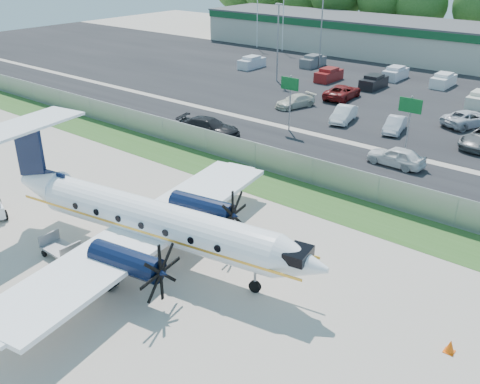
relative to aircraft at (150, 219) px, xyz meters
The scene contains 24 objects.
ground 2.81m from the aircraft, 11.63° to the right, with size 170.00×170.00×0.00m, color #B9AC9C.
grass_verge 12.03m from the aircraft, 82.97° to the left, with size 170.00×4.00×0.02m, color #2D561E.
access_road 18.91m from the aircraft, 85.59° to the left, with size 170.00×8.00×0.02m, color black.
parking_lot 39.80m from the aircraft, 87.92° to the left, with size 170.00×32.00×0.02m, color black.
perimeter_fence 13.85m from the aircraft, 83.99° to the left, with size 120.00×0.06×1.99m.
building_west 65.68m from the aircraft, 110.09° to the left, with size 46.40×12.40×5.24m.
sign_left 23.57m from the aircraft, 106.17° to the left, with size 1.80×0.26×5.00m.
sign_mid 23.07m from the aircraft, 78.88° to the left, with size 1.80×0.26×5.00m.
flagpole_west 64.74m from the aircraft, 122.22° to the left, with size 1.06×0.12×10.00m.
flagpole_east 62.23m from the aircraft, 118.32° to the left, with size 1.06×0.12×10.00m.
light_pole_nw 42.12m from the aircraft, 116.21° to the left, with size 0.90×0.35×9.09m.
light_pole_sw 51.26m from the aircraft, 111.26° to the left, with size 0.90×0.35×9.09m.
aircraft is the anchor object (origin of this frame).
baggage_cart_far 5.32m from the aircraft, 142.79° to the right, with size 2.13×1.31×1.11m.
cone_nose 15.42m from the aircraft, 10.38° to the left, with size 0.43×0.43×0.61m.
cone_starboard_wing 15.99m from the aircraft, 108.07° to the left, with size 0.44×0.44×0.62m.
road_car_west 20.34m from the aircraft, 123.23° to the left, with size 2.29×5.64×1.64m, color black.
road_car_mid 21.37m from the aircraft, 77.58° to the left, with size 1.77×4.41×1.50m, color silver.
parked_car_a 31.17m from the aircraft, 109.35° to the left, with size 1.82×4.47×1.30m, color beige.
parked_car_b 28.52m from the aircraft, 98.07° to the left, with size 1.54×4.42×1.46m, color silver.
parked_car_c 28.43m from the aircraft, 87.79° to the left, with size 1.42×4.08×1.34m, color silver.
parked_car_f 36.37m from the aircraft, 102.99° to the left, with size 2.54×5.52×1.53m, color maroon.
parked_car_g 34.72m from the aircraft, 80.49° to the left, with size 2.47×5.36×1.49m, color silver.
far_parking_rows 44.79m from the aircraft, 88.15° to the left, with size 56.00×10.00×1.60m, color gray, non-canonical shape.
Camera 1 is at (17.69, -15.92, 15.44)m, focal length 40.00 mm.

